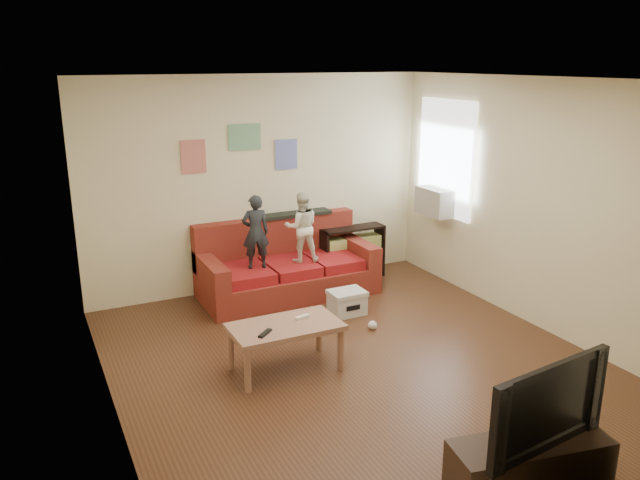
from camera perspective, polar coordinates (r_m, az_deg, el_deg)
name	(u,v)px	position (r m, az deg, el deg)	size (l,w,h in m)	color
room_shell	(358,231)	(5.75, 3.53, 0.87)	(4.52, 5.02, 2.72)	#502E1B
sofa	(286,269)	(7.89, -3.16, -2.64)	(2.17, 1.00, 0.95)	maroon
child_a	(256,232)	(7.41, -5.91, 0.74)	(0.33, 0.21, 0.89)	#1F2427
child_b	(302,227)	(7.63, -1.69, 1.19)	(0.42, 0.33, 0.87)	white
coffee_table	(285,331)	(5.95, -3.19, -8.30)	(1.04, 0.57, 0.47)	#A16F57
remote	(265,333)	(5.73, -5.05, -8.49)	(0.19, 0.05, 0.02)	black
game_controller	(302,317)	(6.03, -1.63, -7.07)	(0.15, 0.04, 0.03)	silver
bookshelf	(352,255)	(8.42, 2.94, -1.42)	(0.89, 0.27, 0.71)	black
window	(445,158)	(8.25, 11.40, 7.34)	(0.04, 1.08, 1.48)	white
ac_unit	(436,202)	(8.28, 10.52, 3.47)	(0.28, 0.55, 0.35)	#B7B2A3
artwork_left	(193,157)	(7.62, -11.50, 7.46)	(0.30, 0.01, 0.40)	#D87266
artwork_center	(245,137)	(7.78, -6.91, 9.33)	(0.42, 0.01, 0.32)	#72B27F
artwork_right	(286,154)	(8.01, -3.11, 7.82)	(0.30, 0.01, 0.38)	#727FCC
file_box	(347,302)	(7.30, 2.48, -5.70)	(0.41, 0.31, 0.28)	silver
tv_stand	(529,468)	(4.71, 18.56, -19.16)	(1.10, 0.37, 0.41)	#35241A
television	(536,401)	(4.44, 19.16, -13.71)	(1.07, 0.14, 0.61)	black
tissue	(373,325)	(6.95, 4.82, -7.76)	(0.10, 0.10, 0.10)	silver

